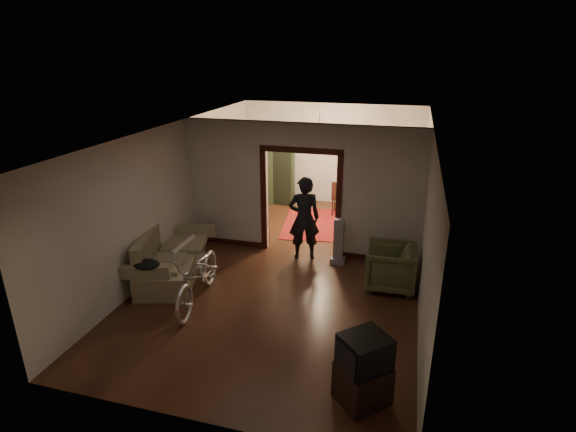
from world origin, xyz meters
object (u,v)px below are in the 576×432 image
at_px(sofa, 171,253).
at_px(locker, 278,170).
at_px(desk, 365,199).
at_px(armchair, 390,267).
at_px(person, 304,218).
at_px(bicycle, 198,275).

height_order(sofa, locker, locker).
bearing_deg(desk, armchair, -78.36).
bearing_deg(desk, person, -106.92).
relative_size(sofa, locker, 1.11).
distance_m(bicycle, person, 2.61).
xyz_separation_m(person, locker, (-1.59, 3.42, 0.06)).
bearing_deg(desk, sofa, -125.30).
relative_size(bicycle, armchair, 2.17).
bearing_deg(armchair, sofa, -82.10).
distance_m(person, desk, 3.41).
height_order(bicycle, armchair, bicycle).
height_order(sofa, person, person).
relative_size(locker, desk, 2.04).
bearing_deg(person, desk, -125.37).
relative_size(bicycle, desk, 2.10).
xyz_separation_m(bicycle, desk, (2.28, 5.44, -0.17)).
bearing_deg(locker, bicycle, -98.36).
bearing_deg(desk, bicycle, -113.61).
height_order(sofa, armchair, sofa).
height_order(armchair, locker, locker).
bearing_deg(bicycle, sofa, 134.73).
xyz_separation_m(bicycle, person, (1.35, 2.20, 0.38)).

